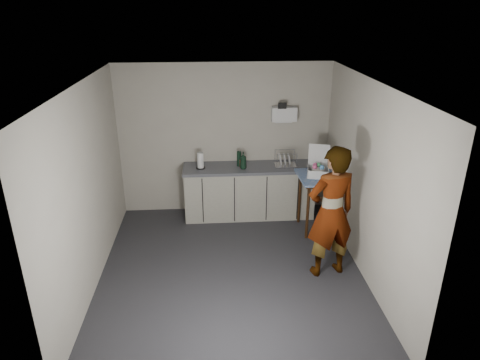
{
  "coord_description": "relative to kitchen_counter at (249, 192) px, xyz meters",
  "views": [
    {
      "loc": [
        -0.23,
        -5.05,
        3.48
      ],
      "look_at": [
        0.16,
        0.45,
        1.19
      ],
      "focal_mm": 32.0,
      "sensor_mm": 36.0,
      "label": 1
    }
  ],
  "objects": [
    {
      "name": "dark_bottle",
      "position": [
        -0.17,
        0.04,
        0.61
      ],
      "size": [
        0.08,
        0.08,
        0.26
      ],
      "primitive_type": "cylinder",
      "color": "black",
      "rests_on": "kitchen_counter"
    },
    {
      "name": "dish_rack",
      "position": [
        0.61,
        -0.01,
        0.54
      ],
      "size": [
        0.37,
        0.28,
        0.26
      ],
      "color": "silver",
      "rests_on": "kitchen_counter"
    },
    {
      "name": "ground",
      "position": [
        -0.4,
        -1.7,
        -0.43
      ],
      "size": [
        4.0,
        4.0,
        0.0
      ],
      "primitive_type": "plane",
      "color": "#2B2A2F",
      "rests_on": "ground"
    },
    {
      "name": "bakery_box",
      "position": [
        1.04,
        -0.56,
        0.63
      ],
      "size": [
        0.4,
        0.41,
        0.46
      ],
      "rotation": [
        0.0,
        0.0,
        -0.24
      ],
      "color": "white",
      "rests_on": "side_table"
    },
    {
      "name": "wall_back",
      "position": [
        -0.4,
        0.29,
        0.87
      ],
      "size": [
        3.6,
        0.02,
        2.6
      ],
      "primitive_type": "cube",
      "color": "#B4AC9D",
      "rests_on": "ground"
    },
    {
      "name": "soap_bottle",
      "position": [
        -0.11,
        -0.1,
        0.63
      ],
      "size": [
        0.11,
        0.11,
        0.29
      ],
      "primitive_type": "imported",
      "rotation": [
        0.0,
        0.0,
        -0.02
      ],
      "color": "black",
      "rests_on": "kitchen_counter"
    },
    {
      "name": "standing_man",
      "position": [
        0.92,
        -1.82,
        0.5
      ],
      "size": [
        0.76,
        0.59,
        1.85
      ],
      "primitive_type": "imported",
      "rotation": [
        0.0,
        0.0,
        3.38
      ],
      "color": "#B2A593",
      "rests_on": "ground"
    },
    {
      "name": "wall_left",
      "position": [
        -2.19,
        -1.7,
        0.87
      ],
      "size": [
        0.02,
        4.0,
        2.6
      ],
      "primitive_type": "cube",
      "color": "#B4AC9D",
      "rests_on": "ground"
    },
    {
      "name": "wall_shelf",
      "position": [
        0.6,
        0.22,
        1.32
      ],
      "size": [
        0.42,
        0.18,
        0.37
      ],
      "color": "white",
      "rests_on": "ground"
    },
    {
      "name": "wall_right",
      "position": [
        1.39,
        -1.7,
        0.87
      ],
      "size": [
        0.02,
        4.0,
        2.6
      ],
      "primitive_type": "cube",
      "color": "#B4AC9D",
      "rests_on": "ground"
    },
    {
      "name": "paper_towel",
      "position": [
        -0.82,
        -0.03,
        0.61
      ],
      "size": [
        0.15,
        0.15,
        0.27
      ],
      "color": "black",
      "rests_on": "kitchen_counter"
    },
    {
      "name": "kitchen_counter",
      "position": [
        0.0,
        0.0,
        0.0
      ],
      "size": [
        2.24,
        0.62,
        0.91
      ],
      "color": "black",
      "rests_on": "ground"
    },
    {
      "name": "ceiling",
      "position": [
        -0.4,
        -1.7,
        2.17
      ],
      "size": [
        3.6,
        4.0,
        0.01
      ],
      "primitive_type": "cube",
      "color": "white",
      "rests_on": "wall_back"
    },
    {
      "name": "side_table",
      "position": [
        1.1,
        -0.6,
        0.4
      ],
      "size": [
        0.76,
        0.76,
        0.95
      ],
      "rotation": [
        0.0,
        0.0,
        0.04
      ],
      "color": "#3B1D0D",
      "rests_on": "ground"
    },
    {
      "name": "soda_can",
      "position": [
        -0.13,
        -0.0,
        0.55
      ],
      "size": [
        0.07,
        0.07,
        0.12
      ],
      "primitive_type": "cylinder",
      "color": "red",
      "rests_on": "kitchen_counter"
    }
  ]
}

